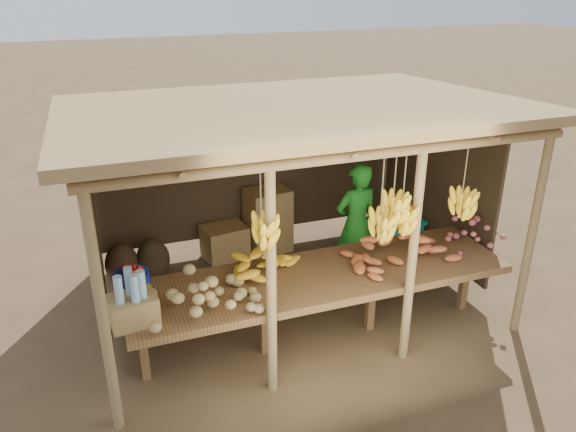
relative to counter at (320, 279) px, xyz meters
name	(u,v)px	position (x,y,z in m)	size (l,w,h in m)	color
ground	(288,295)	(0.00, 0.95, -0.74)	(60.00, 60.00, 0.00)	brown
stall_structure	(294,145)	(0.03, 0.86, 1.17)	(4.70, 3.50, 2.43)	#92754B
counter	(320,279)	(0.00, 0.00, 0.00)	(3.90, 1.05, 0.80)	brown
potato_heap	(200,292)	(-1.27, -0.22, 0.25)	(1.04, 0.62, 0.37)	#99834F
sweet_potato_heap	(401,244)	(0.91, 0.00, 0.24)	(1.04, 0.62, 0.36)	#C05E31
onion_heap	(476,229)	(1.90, 0.05, 0.24)	(0.75, 0.45, 0.35)	#CC6366
banana_pile	(267,259)	(-0.51, 0.17, 0.24)	(0.65, 0.39, 0.35)	yellow
tomato_basin	(132,277)	(-1.80, 0.46, 0.14)	(0.35, 0.35, 0.18)	navy
bottle_box	(132,303)	(-1.85, -0.22, 0.25)	(0.44, 0.37, 0.51)	olive
vendor	(356,224)	(0.91, 1.02, 0.04)	(0.56, 0.37, 1.55)	#1A771D
tarp_crate	(394,238)	(1.65, 1.34, -0.42)	(0.76, 0.69, 0.77)	brown
carton_stack	(254,227)	(-0.06, 2.15, -0.34)	(1.26, 0.55, 0.90)	olive
burlap_sacks	(137,259)	(-1.64, 2.04, -0.49)	(0.81, 0.43, 0.57)	#42321E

